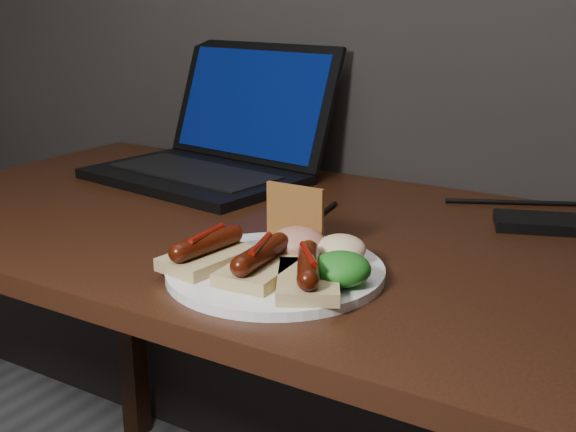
% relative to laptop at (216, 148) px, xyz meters
% --- Properties ---
extents(desk, '(1.40, 0.70, 0.75)m').
position_rel_laptop_xyz_m(desk, '(0.30, -0.21, -0.14)').
color(desk, '#361B0D').
rests_on(desk, ground).
extents(laptop, '(0.43, 0.39, 0.25)m').
position_rel_laptop_xyz_m(laptop, '(0.00, 0.00, 0.00)').
color(laptop, black).
rests_on(laptop, desk).
extents(hard_drive, '(0.14, 0.12, 0.02)m').
position_rel_laptop_xyz_m(hard_drive, '(0.61, -0.01, -0.05)').
color(hard_drive, black).
rests_on(hard_drive, desk).
extents(desk_cables, '(0.98, 0.39, 0.01)m').
position_rel_laptop_xyz_m(desk_cables, '(0.35, -0.05, -0.05)').
color(desk_cables, black).
rests_on(desk_cables, desk).
extents(plate, '(0.34, 0.34, 0.01)m').
position_rel_laptop_xyz_m(plate, '(0.38, -0.38, -0.05)').
color(plate, white).
rests_on(plate, desk).
extents(bread_sausage_left, '(0.09, 0.12, 0.04)m').
position_rel_laptop_xyz_m(bread_sausage_left, '(0.30, -0.42, -0.02)').
color(bread_sausage_left, '#D7C17E').
rests_on(bread_sausage_left, plate).
extents(bread_sausage_center, '(0.08, 0.12, 0.04)m').
position_rel_laptop_xyz_m(bread_sausage_center, '(0.38, -0.42, -0.02)').
color(bread_sausage_center, '#D7C17E').
rests_on(bread_sausage_center, plate).
extents(bread_sausage_right, '(0.12, 0.13, 0.04)m').
position_rel_laptop_xyz_m(bread_sausage_right, '(0.45, -0.42, -0.02)').
color(bread_sausage_right, '#D7C17E').
rests_on(bread_sausage_right, plate).
extents(crispbread, '(0.08, 0.01, 0.08)m').
position_rel_laptop_xyz_m(crispbread, '(0.36, -0.31, 0.00)').
color(crispbread, '#A8602E').
rests_on(crispbread, plate).
extents(salad_greens, '(0.07, 0.07, 0.04)m').
position_rel_laptop_xyz_m(salad_greens, '(0.47, -0.39, -0.02)').
color(salad_greens, '#155D12').
rests_on(salad_greens, plate).
extents(salsa_mound, '(0.07, 0.07, 0.04)m').
position_rel_laptop_xyz_m(salsa_mound, '(0.39, -0.34, -0.02)').
color(salsa_mound, maroon).
rests_on(salsa_mound, plate).
extents(coleslaw_mound, '(0.06, 0.06, 0.04)m').
position_rel_laptop_xyz_m(coleslaw_mound, '(0.44, -0.33, -0.02)').
color(coleslaw_mound, silver).
rests_on(coleslaw_mound, plate).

